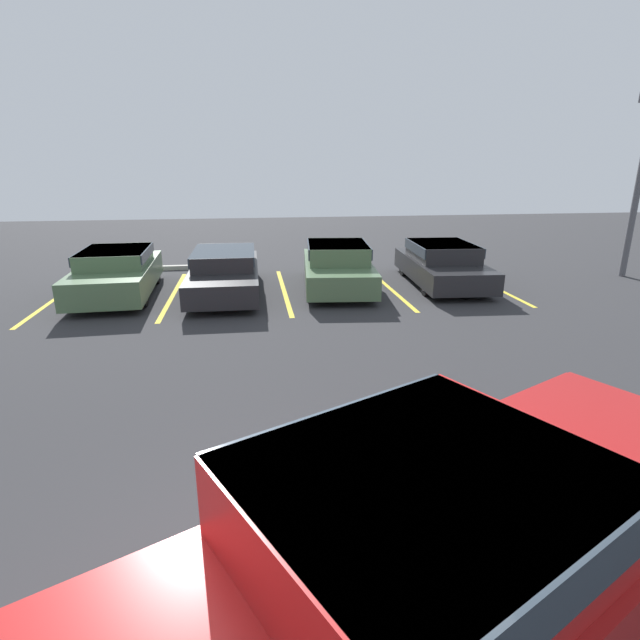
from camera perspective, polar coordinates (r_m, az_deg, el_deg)
name	(u,v)px	position (r m, az deg, el deg)	size (l,w,h in m)	color
ground_plane	(282,609)	(4.60, -4.32, -30.06)	(60.00, 60.00, 0.00)	#2D2D30
stall_stripe_a	(56,298)	(14.81, -27.95, 2.20)	(0.12, 5.21, 0.01)	yellow
stall_stripe_b	(173,294)	(14.06, -16.42, 2.83)	(0.12, 5.21, 0.01)	yellow
stall_stripe_c	(284,291)	(13.94, -4.14, 3.38)	(0.12, 5.21, 0.01)	yellow
stall_stripe_d	(388,287)	(14.45, 7.82, 3.76)	(0.12, 5.21, 0.01)	yellow
stall_stripe_e	(487,284)	(15.53, 18.55, 3.97)	(0.12, 5.21, 0.01)	yellow
pickup_truck	(453,562)	(3.77, 14.98, -25.19)	(6.17, 4.39, 1.72)	#A51919
parked_sedan_a	(117,271)	(14.33, -22.22, 5.19)	(2.02, 4.46, 1.23)	#4C6B47
parked_sedan_b	(225,270)	(13.80, -10.83, 5.61)	(1.81, 4.81, 1.16)	#232326
parked_sedan_c	(338,265)	(14.06, 2.02, 6.33)	(2.23, 4.40, 1.26)	#4C6B47
parked_sedan_d	(442,263)	(14.97, 13.79, 6.39)	(2.08, 4.41, 1.20)	#232326
wheel_stop_curb	(160,268)	(17.44, -17.81, 5.67)	(1.96, 0.20, 0.14)	#B7B2A8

